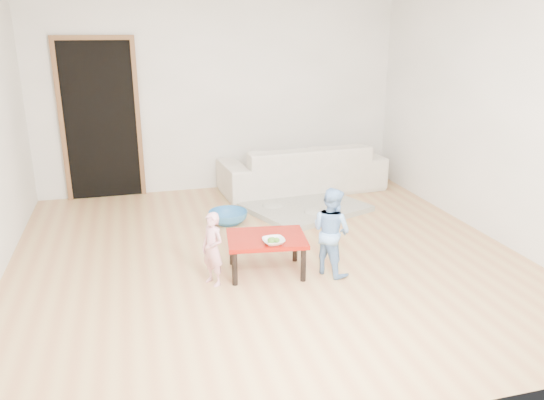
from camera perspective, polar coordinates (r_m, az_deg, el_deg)
name	(u,v)px	position (r m, az deg, el deg)	size (l,w,h in m)	color
floor	(267,255)	(5.41, -0.56, -5.91)	(5.00, 5.00, 0.01)	tan
back_wall	(220,96)	(7.45, -5.57, 11.06)	(5.00, 0.02, 2.60)	white
right_wall	(495,117)	(6.15, 22.83, 8.25)	(0.02, 5.00, 2.60)	white
doorway	(101,122)	(7.37, -17.94, 8.03)	(1.02, 0.08, 2.11)	brown
sofa	(302,167)	(7.45, 3.25, 3.52)	(2.26, 0.88, 0.66)	silver
cushion	(273,160)	(7.16, 0.14, 4.28)	(0.43, 0.38, 0.11)	orange
red_table	(266,255)	(4.98, -0.61, -5.89)	(0.72, 0.54, 0.36)	maroon
bowl	(274,241)	(4.74, 0.18, -4.47)	(0.20, 0.20, 0.05)	white
broccoli	(274,241)	(4.74, 0.18, -4.43)	(0.12, 0.12, 0.06)	#2D5919
child_pink	(213,249)	(4.73, -6.41, -5.28)	(0.25, 0.16, 0.67)	#EE6C86
child_blue	(331,231)	(4.91, 6.40, -3.35)	(0.40, 0.31, 0.83)	#5C94D5
basin	(228,217)	(6.27, -4.74, -1.85)	(0.46, 0.46, 0.14)	teal
blanket	(305,207)	(6.72, 3.61, -0.78)	(1.34, 1.12, 0.07)	#B6B4A0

